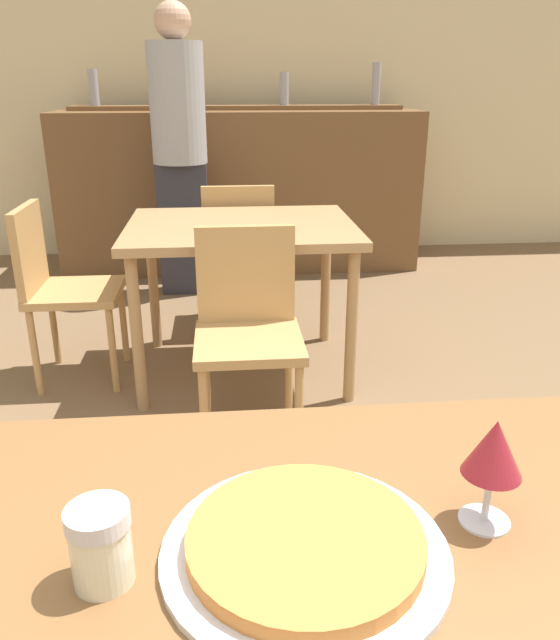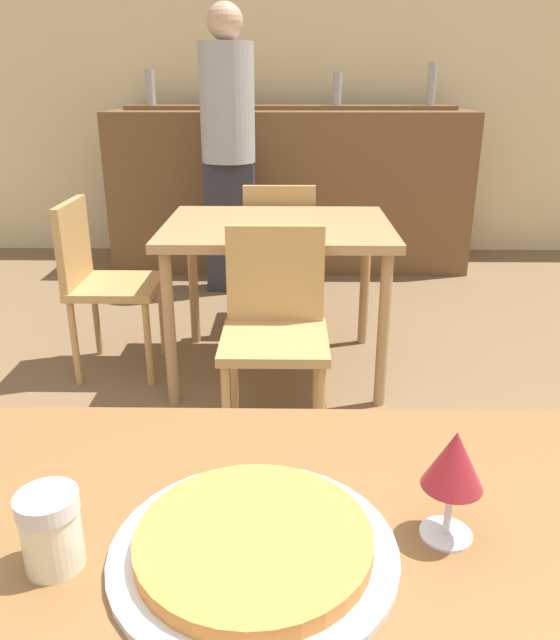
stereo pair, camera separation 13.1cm
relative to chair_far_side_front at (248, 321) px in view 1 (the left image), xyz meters
name	(u,v)px [view 1 (the left image)]	position (x,y,z in m)	size (l,w,h in m)	color
wall_back	(236,72)	(0.05, 2.96, 0.91)	(8.00, 0.05, 2.80)	beige
dining_table_near	(332,588)	(0.05, -1.54, 0.19)	(1.18, 0.70, 0.77)	brown
dining_table_far	(241,242)	(0.00, 0.58, 0.16)	(1.03, 0.81, 0.73)	#A87F51
bar_counter	(240,191)	(0.05, 2.45, 0.08)	(2.60, 0.56, 1.14)	brown
bar_back_shelf	(238,103)	(0.05, 2.59, 0.70)	(2.39, 0.24, 0.32)	brown
chair_far_side_front	(248,321)	(0.00, 0.00, 0.00)	(0.40, 0.40, 0.83)	tan
chair_far_side_back	(238,245)	(0.00, 1.16, 0.00)	(0.40, 0.40, 0.83)	tan
chair_far_side_left	(58,281)	(-0.84, 0.58, 0.00)	(0.40, 0.40, 0.83)	tan
pizza_tray	(305,545)	(0.01, -1.58, 0.30)	(0.37, 0.37, 0.04)	silver
cheese_shaker	(101,545)	(-0.24, -1.60, 0.34)	(0.08, 0.08, 0.10)	beige
person_standing	(179,144)	(-0.34, 1.87, 0.48)	(0.34, 0.34, 1.78)	#2D2D38
wine_glass	(494,451)	(0.27, -1.53, 0.40)	(0.08, 0.08, 0.16)	silver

